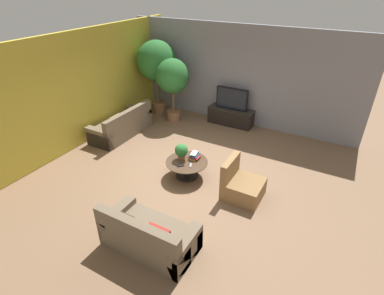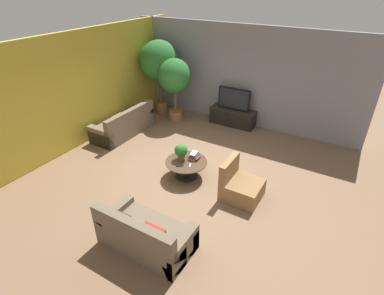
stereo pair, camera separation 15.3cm
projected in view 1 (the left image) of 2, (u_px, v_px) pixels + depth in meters
The scene contains 15 objects.
ground_plane at pixel (185, 169), 7.43m from camera, with size 24.00×24.00×0.00m, color brown.
back_wall_stone at pixel (238, 76), 9.14m from camera, with size 7.40×0.12×3.00m, color gray.
side_wall_left at pixel (86, 87), 8.20m from camera, with size 0.12×7.40×3.00m, color gold.
media_console at pixel (231, 116), 9.53m from camera, with size 1.44×0.50×0.52m.
television at pixel (232, 99), 9.23m from camera, with size 1.02×0.13×0.68m.
coffee_table at pixel (187, 166), 7.02m from camera, with size 0.98×0.98×0.41m.
couch_by_wall at pixel (122, 126), 8.89m from camera, with size 0.84×1.97×0.84m.
couch_near_entry at pixel (149, 236), 5.15m from camera, with size 1.63×0.84×0.84m.
armchair_wicker at pixel (241, 185), 6.40m from camera, with size 0.80×0.76×0.86m.
potted_palm_tall at pixel (157, 63), 9.57m from camera, with size 1.25×1.25×2.44m.
potted_palm_corner at pixel (172, 79), 9.22m from camera, with size 1.02×1.02×2.01m.
potted_plant_tabletop at pixel (181, 151), 6.93m from camera, with size 0.31×0.31×0.40m.
book_stack at pixel (194, 156), 7.05m from camera, with size 0.23×0.25×0.15m.
remote_black at pixel (181, 166), 6.79m from camera, with size 0.04×0.16×0.02m, color black.
remote_silver at pixel (191, 165), 6.80m from camera, with size 0.04×0.16×0.02m, color gray.
Camera 1 is at (3.15, -5.29, 4.18)m, focal length 28.00 mm.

